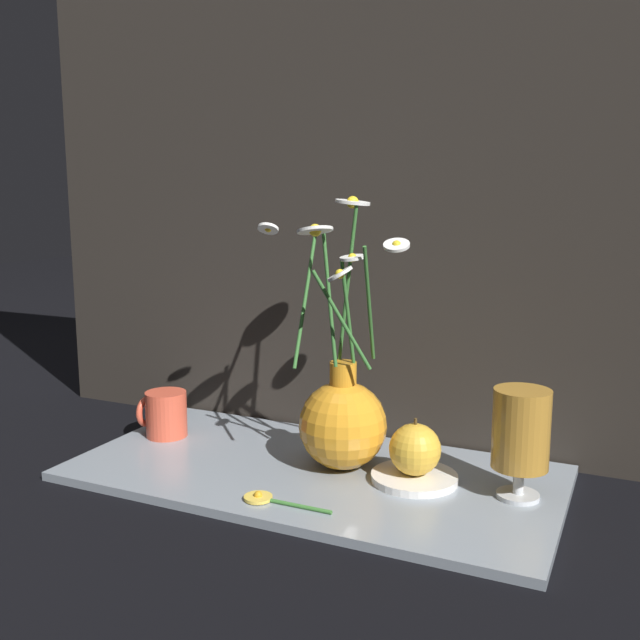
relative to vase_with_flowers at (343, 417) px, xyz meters
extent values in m
plane|color=black|center=(-0.03, -0.02, -0.08)|extent=(6.00, 6.00, 0.00)
cube|color=gray|center=(-0.03, -0.02, -0.08)|extent=(0.67, 0.33, 0.01)
cube|color=#2D2823|center=(-0.03, 0.16, 0.47)|extent=(1.17, 0.02, 1.10)
sphere|color=orange|center=(0.00, 0.00, -0.01)|extent=(0.12, 0.12, 0.12)
cylinder|color=orange|center=(0.00, 0.00, 0.06)|extent=(0.04, 0.04, 0.04)
cylinder|color=#336B2D|center=(-0.05, -0.01, 0.17)|extent=(0.02, 0.11, 0.18)
cylinder|color=white|center=(-0.10, -0.02, 0.26)|extent=(0.03, 0.03, 0.02)
sphere|color=yellow|center=(-0.10, -0.02, 0.26)|extent=(0.01, 0.01, 0.01)
cylinder|color=#336B2D|center=(-0.01, -0.02, 0.17)|extent=(0.04, 0.03, 0.18)
cylinder|color=white|center=(-0.03, -0.03, 0.26)|extent=(0.07, 0.07, 0.01)
sphere|color=yellow|center=(-0.03, -0.03, 0.26)|extent=(0.02, 0.02, 0.02)
cylinder|color=#336B2D|center=(0.01, -0.01, 0.15)|extent=(0.02, 0.02, 0.14)
cylinder|color=white|center=(0.02, -0.01, 0.22)|extent=(0.05, 0.05, 0.01)
sphere|color=yellow|center=(0.02, -0.01, 0.22)|extent=(0.01, 0.01, 0.01)
cylinder|color=#336B2D|center=(0.01, -0.03, 0.14)|extent=(0.08, 0.03, 0.13)
cylinder|color=white|center=(0.02, -0.07, 0.21)|extent=(0.04, 0.04, 0.02)
sphere|color=yellow|center=(0.02, -0.07, 0.21)|extent=(0.01, 0.01, 0.01)
cylinder|color=#336B2D|center=(0.00, 0.01, 0.19)|extent=(0.03, 0.01, 0.21)
cylinder|color=white|center=(0.00, 0.03, 0.29)|extent=(0.05, 0.05, 0.01)
sphere|color=yellow|center=(0.00, 0.03, 0.29)|extent=(0.02, 0.02, 0.02)
cylinder|color=#336B2D|center=(0.03, 0.01, 0.16)|extent=(0.02, 0.07, 0.16)
cylinder|color=white|center=(0.07, 0.01, 0.24)|extent=(0.04, 0.04, 0.02)
sphere|color=yellow|center=(0.07, 0.01, 0.24)|extent=(0.01, 0.01, 0.01)
cylinder|color=#DB5138|center=(-0.30, 0.01, -0.04)|extent=(0.06, 0.06, 0.07)
torus|color=#DB5138|center=(-0.34, 0.01, -0.04)|extent=(0.01, 0.05, 0.05)
cylinder|color=silver|center=(0.24, 0.00, -0.07)|extent=(0.05, 0.05, 0.01)
cylinder|color=silver|center=(0.24, 0.00, -0.05)|extent=(0.01, 0.01, 0.03)
cylinder|color=#B77F2D|center=(0.24, 0.00, 0.02)|extent=(0.07, 0.07, 0.10)
cylinder|color=white|center=(0.11, -0.01, -0.07)|extent=(0.12, 0.12, 0.01)
sphere|color=gold|center=(0.11, -0.01, -0.03)|extent=(0.07, 0.07, 0.07)
cylinder|color=#4C3819|center=(0.11, -0.01, 0.01)|extent=(0.00, 0.00, 0.01)
cylinder|color=#3D7A33|center=(0.00, -0.14, -0.07)|extent=(0.10, 0.01, 0.01)
cylinder|color=#EAC64C|center=(-0.05, -0.14, -0.07)|extent=(0.04, 0.04, 0.00)
sphere|color=gold|center=(-0.05, -0.14, -0.07)|extent=(0.01, 0.01, 0.01)
camera|label=1|loc=(0.37, -0.87, 0.30)|focal=40.00mm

